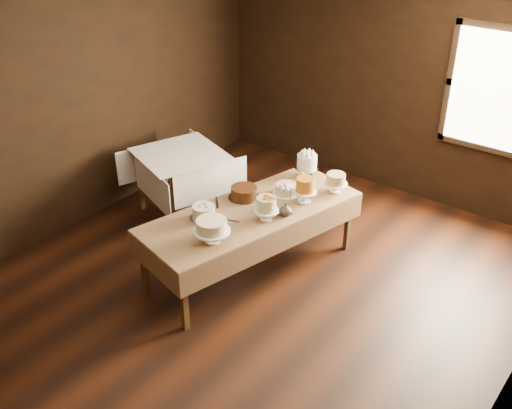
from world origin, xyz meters
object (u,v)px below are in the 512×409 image
object	(u,v)px
side_table	(181,161)
cake_chocolate	(244,193)
cake_cream	(212,232)
cake_server_a	(232,221)
cake_server_e	(217,205)
cake_speckled	(336,184)
cake_swirl	(204,213)
cake_server_d	(285,214)
cake_server_c	(272,199)
cake_flowers	(266,210)
cake_caramel	(305,192)
display_table	(251,215)
cake_meringue	(307,167)
flower_vase	(286,209)
cake_lattice	(286,190)

from	to	relation	value
side_table	cake_chocolate	size ratio (longest dim) A/B	3.25
cake_cream	cake_server_a	xyz separation A→B (m)	(-0.09, 0.40, -0.11)
cake_chocolate	cake_server_e	size ratio (longest dim) A/B	1.57
cake_chocolate	cake_speckled	bearing A→B (deg)	45.99
cake_swirl	cake_server_d	world-z (taller)	cake_swirl
cake_server_c	cake_server_e	bearing A→B (deg)	161.63
cake_swirl	cake_server_a	xyz separation A→B (m)	(0.25, 0.14, -0.07)
cake_chocolate	cake_flowers	world-z (taller)	cake_flowers
cake_cream	cake_server_c	world-z (taller)	cake_cream
cake_server_c	cake_flowers	bearing A→B (deg)	-129.92
cake_caramel	cake_server_c	size ratio (longest dim) A/B	1.21
cake_speckled	cake_server_e	size ratio (longest dim) A/B	1.06
cake_server_c	cake_server_d	distance (m)	0.35
display_table	side_table	size ratio (longest dim) A/B	2.02
display_table	cake_meringue	size ratio (longest dim) A/B	8.78
cake_flowers	cake_cream	bearing A→B (deg)	-103.87
cake_server_d	flower_vase	world-z (taller)	flower_vase
side_table	cake_lattice	bearing A→B (deg)	3.49
cake_server_d	flower_vase	size ratio (longest dim) A/B	1.75
side_table	cake_flowers	distance (m)	1.69
display_table	cake_server_d	distance (m)	0.36
cake_meringue	cake_chocolate	xyz separation A→B (m)	(-0.25, -0.82, -0.07)
cake_server_a	cake_swirl	bearing A→B (deg)	-169.32
cake_flowers	cake_server_a	xyz separation A→B (m)	(-0.24, -0.23, -0.11)
side_table	cake_flowers	size ratio (longest dim) A/B	4.75
cake_lattice	cake_meringue	bearing A→B (deg)	95.93
cake_caramel	cake_server_a	size ratio (longest dim) A/B	1.21
cake_server_e	flower_vase	xyz separation A→B (m)	(0.68, 0.27, 0.06)
cake_meringue	cake_server_a	world-z (taller)	cake_meringue
side_table	flower_vase	distance (m)	1.75
display_table	cake_chocolate	world-z (taller)	cake_chocolate
cake_cream	cake_server_d	distance (m)	0.87
cake_server_c	cake_chocolate	bearing A→B (deg)	144.63
cake_caramel	cake_chocolate	world-z (taller)	cake_caramel
flower_vase	cake_cream	bearing A→B (deg)	-107.62
cake_server_a	cake_flowers	bearing A→B (deg)	25.37
cake_flowers	cake_cream	world-z (taller)	cake_flowers
display_table	flower_vase	distance (m)	0.38
cake_server_c	flower_vase	world-z (taller)	flower_vase
flower_vase	cake_server_d	bearing A→B (deg)	127.69
cake_server_d	cake_flowers	bearing A→B (deg)	-157.12
flower_vase	cake_meringue	bearing A→B (deg)	109.98
cake_server_c	cake_cream	bearing A→B (deg)	-156.30
cake_server_d	side_table	bearing A→B (deg)	130.68
cake_lattice	cake_caramel	xyz separation A→B (m)	(0.26, -0.02, 0.07)
cake_speckled	cake_server_c	distance (m)	0.72
cake_chocolate	cake_swirl	world-z (taller)	cake_swirl
cake_server_c	cake_server_d	bearing A→B (deg)	-98.86
cake_chocolate	cake_server_d	size ratio (longest dim) A/B	1.57
side_table	display_table	bearing A→B (deg)	-16.61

